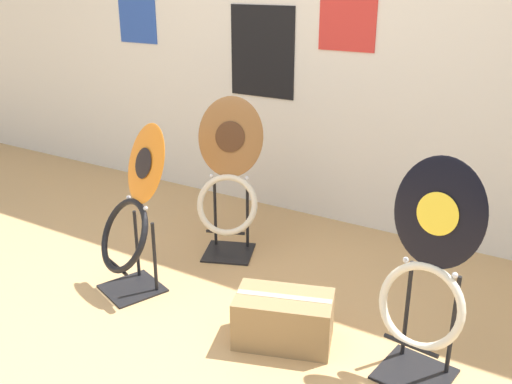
{
  "coord_description": "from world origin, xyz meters",
  "views": [
    {
      "loc": [
        1.54,
        -1.17,
        1.54
      ],
      "look_at": [
        0.16,
        1.05,
        0.55
      ],
      "focal_mm": 40.0,
      "sensor_mm": 36.0,
      "label": 1
    }
  ],
  "objects_px": {
    "toilet_seat_display_jazz_black": "(428,271)",
    "storage_box": "(284,319)",
    "toilet_seat_display_orange_sun": "(133,216)",
    "toilet_seat_display_woodgrain": "(229,178)"
  },
  "relations": [
    {
      "from": "storage_box",
      "to": "toilet_seat_display_orange_sun",
      "type": "bearing_deg",
      "value": 179.32
    },
    {
      "from": "toilet_seat_display_orange_sun",
      "to": "storage_box",
      "type": "bearing_deg",
      "value": -0.68
    },
    {
      "from": "toilet_seat_display_jazz_black",
      "to": "storage_box",
      "type": "xyz_separation_m",
      "value": [
        -0.58,
        -0.1,
        -0.36
      ]
    },
    {
      "from": "toilet_seat_display_jazz_black",
      "to": "toilet_seat_display_orange_sun",
      "type": "bearing_deg",
      "value": -176.68
    },
    {
      "from": "toilet_seat_display_woodgrain",
      "to": "storage_box",
      "type": "relative_size",
      "value": 1.88
    },
    {
      "from": "toilet_seat_display_woodgrain",
      "to": "toilet_seat_display_orange_sun",
      "type": "height_order",
      "value": "toilet_seat_display_woodgrain"
    },
    {
      "from": "toilet_seat_display_orange_sun",
      "to": "toilet_seat_display_jazz_black",
      "type": "bearing_deg",
      "value": 3.32
    },
    {
      "from": "toilet_seat_display_woodgrain",
      "to": "storage_box",
      "type": "height_order",
      "value": "toilet_seat_display_woodgrain"
    },
    {
      "from": "storage_box",
      "to": "toilet_seat_display_woodgrain",
      "type": "bearing_deg",
      "value": 138.77
    },
    {
      "from": "toilet_seat_display_woodgrain",
      "to": "toilet_seat_display_orange_sun",
      "type": "distance_m",
      "value": 0.64
    }
  ]
}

